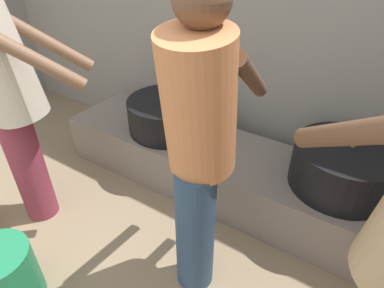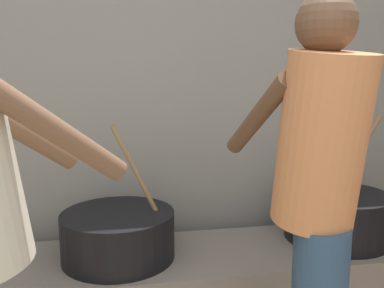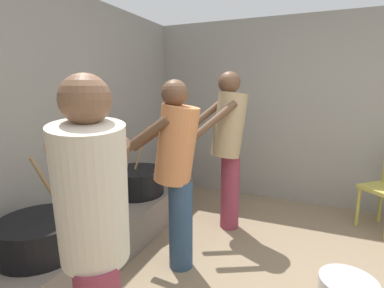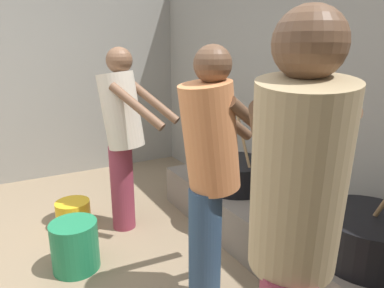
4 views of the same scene
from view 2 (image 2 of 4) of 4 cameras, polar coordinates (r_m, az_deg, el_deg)
block_enclosure_rear at (r=2.52m, az=-5.11°, el=7.25°), size 5.16×0.20×2.39m
hearth_ledge at (r=2.35m, az=6.06°, el=-18.74°), size 2.77×0.60×0.36m
cooking_pot_main at (r=2.15m, az=-10.48°, el=-12.62°), size 0.58×0.58×0.70m
cooking_pot_secondary at (r=2.49m, az=19.99°, el=-9.58°), size 0.59×0.59×0.72m
cook_in_orange_shirt at (r=1.51m, az=17.68°, el=-5.84°), size 0.40×0.69×1.57m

